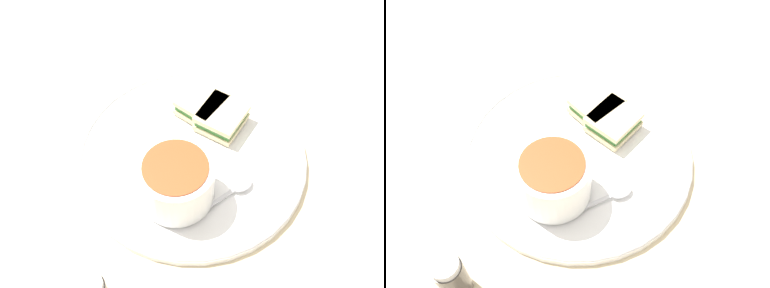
% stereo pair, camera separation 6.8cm
% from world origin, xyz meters
% --- Properties ---
extents(ground_plane, '(2.40, 2.40, 0.00)m').
position_xyz_m(ground_plane, '(0.00, 0.00, 0.00)').
color(ground_plane, beige).
extents(plate, '(0.36, 0.36, 0.02)m').
position_xyz_m(plate, '(0.00, 0.00, 0.01)').
color(plate, white).
rests_on(plate, ground_plane).
extents(soup_bowl, '(0.11, 0.11, 0.07)m').
position_xyz_m(soup_bowl, '(0.06, -0.05, 0.05)').
color(soup_bowl, white).
rests_on(soup_bowl, plate).
extents(spoon, '(0.03, 0.10, 0.01)m').
position_xyz_m(spoon, '(0.09, 0.03, 0.02)').
color(spoon, silver).
rests_on(spoon, plate).
extents(sandwich_half_near, '(0.09, 0.10, 0.03)m').
position_xyz_m(sandwich_half_near, '(-0.03, 0.07, 0.03)').
color(sandwich_half_near, beige).
rests_on(sandwich_half_near, plate).
extents(sandwich_half_far, '(0.09, 0.09, 0.03)m').
position_xyz_m(sandwich_half_far, '(-0.07, 0.05, 0.03)').
color(sandwich_half_far, beige).
rests_on(sandwich_half_far, plate).
extents(salt_shaker, '(0.04, 0.04, 0.09)m').
position_xyz_m(salt_shaker, '(0.15, -0.21, 0.04)').
color(salt_shaker, '#4C4742').
rests_on(salt_shaker, ground_plane).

